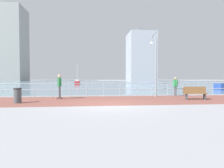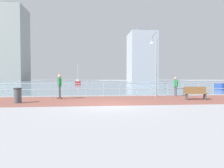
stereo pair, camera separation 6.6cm
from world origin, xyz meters
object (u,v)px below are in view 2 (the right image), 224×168
skateboarder (60,84)px  trash_bin (18,95)px  sailboat_yellow (78,82)px  park_bench (195,93)px  bystander (176,85)px  lamppost (155,61)px

skateboarder → trash_bin: bearing=-136.1°
sailboat_yellow → park_bench: bearing=-72.3°
sailboat_yellow → bystander: bearing=-71.2°
skateboarder → bystander: 9.56m
trash_bin → park_bench: 11.89m
skateboarder → park_bench: skateboarder is taller
lamppost → bystander: lamppost is taller
skateboarder → park_bench: 9.82m
skateboarder → sailboat_yellow: 32.56m
sailboat_yellow → trash_bin: bearing=-91.7°
skateboarder → bystander: skateboarder is taller
lamppost → skateboarder: bearing=-170.8°
lamppost → park_bench: size_ratio=3.26×
bystander → park_bench: bearing=-85.2°
trash_bin → lamppost: bearing=18.8°
skateboarder → bystander: bearing=8.0°
bystander → trash_bin: size_ratio=1.73×
park_bench → sailboat_yellow: (-10.86, 33.95, 0.00)m
bystander → sailboat_yellow: 32.96m
park_bench → bystander: bearing=94.8°
lamppost → sailboat_yellow: 32.60m
skateboarder → bystander: (9.47, 1.34, -0.14)m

